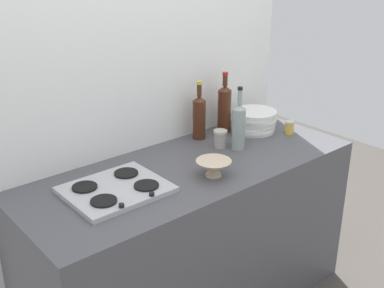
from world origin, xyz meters
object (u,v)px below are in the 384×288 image
object	(u,v)px
wine_bottle_leftmost	(199,116)
wine_bottle_mid_right	(224,108)
plate_stack	(254,121)
condiment_jar_rear	(220,139)
stovetop_hob	(116,189)
condiment_jar_front	(290,127)
wine_bottle_mid_left	(239,126)
mixing_bowl	(214,167)

from	to	relation	value
wine_bottle_leftmost	wine_bottle_mid_right	distance (m)	0.19
plate_stack	wine_bottle_mid_right	bearing A→B (deg)	142.72
plate_stack	wine_bottle_leftmost	size ratio (longest dim) A/B	0.78
wine_bottle_mid_right	condiment_jar_rear	distance (m)	0.27
stovetop_hob	condiment_jar_front	world-z (taller)	condiment_jar_front
wine_bottle_leftmost	condiment_jar_rear	xyz separation A→B (m)	(0.00, -0.18, -0.08)
stovetop_hob	wine_bottle_mid_right	bearing A→B (deg)	15.07
wine_bottle_mid_left	condiment_jar_rear	distance (m)	0.13
plate_stack	condiment_jar_rear	size ratio (longest dim) A/B	2.72
wine_bottle_mid_left	wine_bottle_mid_right	world-z (taller)	wine_bottle_mid_right
stovetop_hob	wine_bottle_mid_right	world-z (taller)	wine_bottle_mid_right
plate_stack	condiment_jar_front	size ratio (longest dim) A/B	3.34
stovetop_hob	condiment_jar_rear	world-z (taller)	condiment_jar_rear
stovetop_hob	condiment_jar_front	bearing A→B (deg)	-1.78
condiment_jar_rear	mixing_bowl	bearing A→B (deg)	-138.29
stovetop_hob	plate_stack	size ratio (longest dim) A/B	1.68
wine_bottle_mid_left	mixing_bowl	world-z (taller)	wine_bottle_mid_left
mixing_bowl	condiment_jar_rear	world-z (taller)	condiment_jar_rear
condiment_jar_rear	condiment_jar_front	bearing A→B (deg)	-14.69
stovetop_hob	wine_bottle_leftmost	xyz separation A→B (m)	(0.72, 0.26, 0.12)
mixing_bowl	stovetop_hob	bearing A→B (deg)	160.26
wine_bottle_mid_right	condiment_jar_front	xyz separation A→B (m)	(0.27, -0.28, -0.11)
wine_bottle_leftmost	wine_bottle_mid_left	bearing A→B (deg)	-76.40
wine_bottle_mid_right	mixing_bowl	bearing A→B (deg)	-138.33
wine_bottle_mid_right	mixing_bowl	size ratio (longest dim) A/B	2.08
wine_bottle_leftmost	wine_bottle_mid_left	xyz separation A→B (m)	(0.06, -0.26, 0.00)
condiment_jar_rear	wine_bottle_mid_right	bearing A→B (deg)	41.60
wine_bottle_mid_left	condiment_jar_rear	bearing A→B (deg)	126.78
wine_bottle_mid_right	wine_bottle_leftmost	bearing A→B (deg)	176.09
wine_bottle_mid_left	condiment_jar_front	xyz separation A→B (m)	(0.39, -0.04, -0.09)
plate_stack	condiment_jar_front	world-z (taller)	plate_stack
condiment_jar_rear	wine_bottle_leftmost	bearing A→B (deg)	90.76
stovetop_hob	condiment_jar_rear	size ratio (longest dim) A/B	4.56
wine_bottle_mid_right	mixing_bowl	xyz separation A→B (m)	(-0.46, -0.41, -0.10)
plate_stack	wine_bottle_mid_right	xyz separation A→B (m)	(-0.14, 0.11, 0.09)
condiment_jar_front	wine_bottle_mid_left	bearing A→B (deg)	174.36
wine_bottle_mid_right	condiment_jar_rear	xyz separation A→B (m)	(-0.18, -0.16, -0.10)
stovetop_hob	condiment_jar_rear	bearing A→B (deg)	6.43
plate_stack	wine_bottle_leftmost	distance (m)	0.36
wine_bottle_leftmost	wine_bottle_mid_right	size ratio (longest dim) A/B	0.93
condiment_jar_rear	wine_bottle_mid_left	bearing A→B (deg)	-53.22
wine_bottle_mid_left	wine_bottle_leftmost	bearing A→B (deg)	103.60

